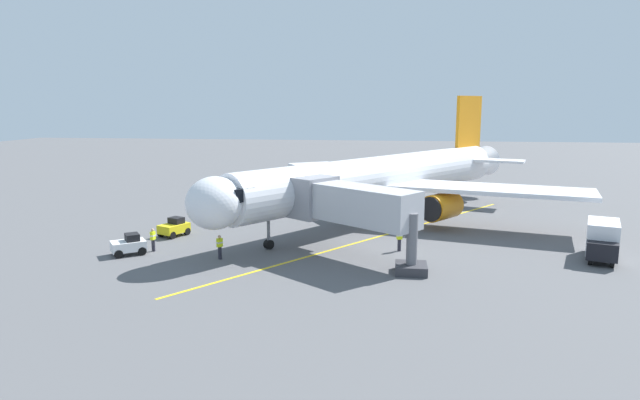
{
  "coord_description": "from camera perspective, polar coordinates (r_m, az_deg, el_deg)",
  "views": [
    {
      "loc": [
        0.01,
        49.36,
        10.71
      ],
      "look_at": [
        5.62,
        6.56,
        3.0
      ],
      "focal_mm": 30.49,
      "sensor_mm": 36.0,
      "label": 1
    }
  ],
  "objects": [
    {
      "name": "jet_bridge",
      "position": [
        37.96,
        2.68,
        -0.43
      ],
      "size": [
        10.31,
        8.52,
        5.4
      ],
      "color": "#B7B7BC",
      "rests_on": "ground"
    },
    {
      "name": "ground_crew_wing_walker",
      "position": [
        40.3,
        8.33,
        -4.09
      ],
      "size": [
        0.47,
        0.39,
        1.71
      ],
      "color": "#23232D",
      "rests_on": "ground"
    },
    {
      "name": "apron_lead_in_line",
      "position": [
        44.53,
        6.17,
        -3.84
      ],
      "size": [
        24.01,
        32.28,
        0.01
      ],
      "primitive_type": "cube",
      "rotation": [
        0.0,
        0.0,
        -0.64
      ],
      "color": "yellow",
      "rests_on": "ground"
    },
    {
      "name": "ground_plane",
      "position": [
        50.5,
        7.31,
        -2.2
      ],
      "size": [
        220.0,
        220.0,
        0.0
      ],
      "primitive_type": "plane",
      "color": "#565659"
    },
    {
      "name": "tug_starboard_side",
      "position": [
        41.34,
        -19.41,
        -4.47
      ],
      "size": [
        2.74,
        2.58,
        1.5
      ],
      "color": "white",
      "rests_on": "ground"
    },
    {
      "name": "tug_near_nose",
      "position": [
        45.98,
        -15.05,
        -2.8
      ],
      "size": [
        2.33,
        2.72,
        1.5
      ],
      "color": "yellow",
      "rests_on": "ground"
    },
    {
      "name": "box_truck_portside",
      "position": [
        42.44,
        27.52,
        -3.73
      ],
      "size": [
        3.36,
        4.99,
        2.62
      ],
      "color": "black",
      "rests_on": "ground"
    },
    {
      "name": "airplane",
      "position": [
        49.9,
        6.63,
        2.34
      ],
      "size": [
        31.45,
        34.72,
        11.5
      ],
      "color": "white",
      "rests_on": "ground"
    },
    {
      "name": "ground_crew_loader",
      "position": [
        38.48,
        -10.48,
        -4.83
      ],
      "size": [
        0.45,
        0.46,
        1.71
      ],
      "color": "#23232D",
      "rests_on": "ground"
    },
    {
      "name": "ground_crew_marshaller",
      "position": [
        41.63,
        -17.12,
        -3.98
      ],
      "size": [
        0.31,
        0.43,
        1.71
      ],
      "color": "#23232D",
      "rests_on": "ground"
    }
  ]
}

